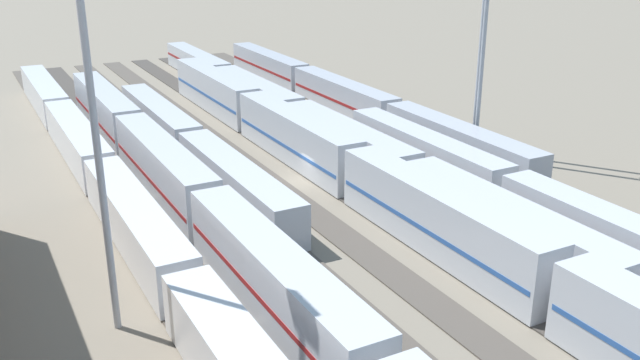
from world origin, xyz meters
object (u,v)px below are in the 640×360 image
(train_on_track_1, at_px, (609,236))
(light_mast_1, at_px, (89,75))
(train_on_track_0, at_px, (343,96))
(train_on_track_5, at_px, (192,147))
(train_on_track_2, at_px, (348,142))
(train_on_track_6, at_px, (209,216))
(train_on_track_3, at_px, (356,172))
(train_on_track_7, at_px, (131,216))

(train_on_track_1, xyz_separation_m, light_mast_1, (8.13, 33.97, 13.77))
(train_on_track_0, height_order, light_mast_1, light_mast_1)
(train_on_track_0, bearing_deg, train_on_track_5, 116.24)
(light_mast_1, bearing_deg, train_on_track_2, -53.70)
(train_on_track_2, distance_m, train_on_track_1, 29.83)
(train_on_track_1, relative_size, light_mast_1, 2.70)
(train_on_track_6, bearing_deg, train_on_track_1, -122.94)
(train_on_track_3, xyz_separation_m, train_on_track_6, (-3.24, 15.00, 0.01))
(train_on_track_7, relative_size, train_on_track_6, 1.20)
(train_on_track_0, distance_m, train_on_track_1, 47.94)
(train_on_track_5, relative_size, train_on_track_1, 0.71)
(train_on_track_7, bearing_deg, train_on_track_0, -51.89)
(train_on_track_3, bearing_deg, train_on_track_0, -27.98)
(train_on_track_3, height_order, light_mast_1, light_mast_1)
(train_on_track_3, xyz_separation_m, train_on_track_7, (0.79, 20.00, -0.52))
(train_on_track_0, relative_size, train_on_track_1, 1.08)
(train_on_track_5, xyz_separation_m, train_on_track_6, (-19.16, 5.00, 0.58))
(train_on_track_3, relative_size, train_on_track_5, 2.03)
(train_on_track_2, distance_m, train_on_track_0, 20.83)
(train_on_track_5, height_order, light_mast_1, light_mast_1)
(train_on_track_0, bearing_deg, train_on_track_2, 151.31)
(train_on_track_5, bearing_deg, train_on_track_6, 165.37)
(train_on_track_0, bearing_deg, light_mast_1, 135.43)
(train_on_track_5, xyz_separation_m, train_on_track_1, (-35.35, -20.00, 0.09))
(train_on_track_5, bearing_deg, light_mast_1, 152.84)
(train_on_track_2, relative_size, light_mast_1, 4.88)
(train_on_track_2, bearing_deg, light_mast_1, 126.30)
(train_on_track_3, bearing_deg, train_on_track_7, 87.75)
(train_on_track_2, relative_size, train_on_track_0, 1.68)
(train_on_track_5, height_order, train_on_track_6, train_on_track_6)
(train_on_track_3, bearing_deg, train_on_track_1, -152.78)
(train_on_track_5, relative_size, train_on_track_0, 0.66)
(train_on_track_2, bearing_deg, train_on_track_0, -28.69)
(train_on_track_2, xyz_separation_m, train_on_track_5, (5.95, 15.00, 0.01))
(train_on_track_3, distance_m, train_on_track_5, 18.81)
(train_on_track_7, height_order, train_on_track_6, train_on_track_6)
(train_on_track_6, bearing_deg, train_on_track_7, 51.16)
(train_on_track_6, relative_size, train_on_track_1, 1.44)
(train_on_track_2, xyz_separation_m, train_on_track_6, (-13.21, 20.00, 0.59))
(train_on_track_3, height_order, train_on_track_6, same)
(train_on_track_3, bearing_deg, train_on_track_5, 32.14)
(train_on_track_7, height_order, train_on_track_5, train_on_track_7)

